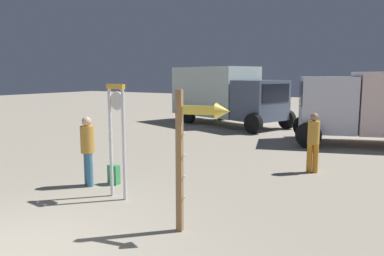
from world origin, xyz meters
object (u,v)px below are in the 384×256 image
standing_clock (117,130)px  person_near_clock (88,148)px  box_truck_near (224,93)px  arrow_sign (195,140)px  person_distant (313,139)px  backpack (114,175)px

standing_clock → person_near_clock: 1.33m
person_near_clock → box_truck_near: bearing=100.8°
arrow_sign → person_distant: arrow_sign is taller
backpack → box_truck_near: (-2.59, 11.00, 1.39)m
person_near_clock → backpack: size_ratio=3.51×
standing_clock → box_truck_near: 12.15m
backpack → person_distant: size_ratio=0.29×
person_near_clock → standing_clock: bearing=-13.0°
backpack → person_distant: (3.75, 3.52, 0.66)m
standing_clock → person_distant: bearing=54.5°
person_distant → backpack: bearing=-136.9°
arrow_sign → backpack: (-3.05, 1.35, -1.32)m
arrow_sign → person_distant: 4.97m
backpack → person_distant: person_distant is taller
arrow_sign → box_truck_near: box_truck_near is taller
person_near_clock → person_distant: size_ratio=1.02×
person_near_clock → box_truck_near: size_ratio=0.23×
person_near_clock → box_truck_near: box_truck_near is taller
standing_clock → person_distant: size_ratio=1.50×
person_distant → box_truck_near: box_truck_near is taller
standing_clock → backpack: 1.59m
standing_clock → person_distant: (2.99, 4.19, -0.56)m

